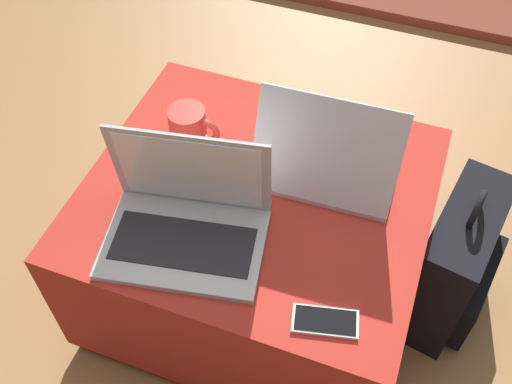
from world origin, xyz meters
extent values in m
plane|color=#9E7042|center=(0.00, 0.00, 0.00)|extent=(14.00, 14.00, 0.00)
cube|color=maroon|center=(0.00, 0.00, 0.03)|extent=(0.79, 0.71, 0.05)
cube|color=#B22D23|center=(0.00, 0.00, 0.25)|extent=(0.82, 0.74, 0.40)
cube|color=#B7B7BC|center=(-0.10, -0.21, 0.46)|extent=(0.39, 0.30, 0.02)
cube|color=#232328|center=(-0.10, -0.22, 0.47)|extent=(0.33, 0.19, 0.00)
cube|color=#B7B7BC|center=(-0.12, -0.10, 0.59)|extent=(0.36, 0.10, 0.24)
cube|color=white|center=(-0.12, -0.11, 0.59)|extent=(0.32, 0.08, 0.21)
cube|color=silver|center=(0.14, 0.13, 0.46)|extent=(0.34, 0.27, 0.02)
cube|color=#232328|center=(0.14, 0.14, 0.47)|extent=(0.30, 0.15, 0.00)
cube|color=silver|center=(0.14, 0.05, 0.59)|extent=(0.34, 0.11, 0.24)
cube|color=#B23D93|center=(0.14, 0.05, 0.59)|extent=(0.30, 0.10, 0.22)
cube|color=white|center=(0.25, -0.28, 0.46)|extent=(0.15, 0.09, 0.01)
cube|color=black|center=(0.25, -0.28, 0.46)|extent=(0.13, 0.08, 0.00)
cube|color=black|center=(0.51, 0.14, 0.20)|extent=(0.20, 0.38, 0.41)
cube|color=black|center=(0.59, 0.12, 0.12)|extent=(0.10, 0.29, 0.18)
torus|color=black|center=(0.51, 0.14, 0.43)|extent=(0.03, 0.10, 0.10)
cylinder|color=red|center=(-0.22, 0.10, 0.50)|extent=(0.10, 0.10, 0.10)
torus|color=red|center=(-0.17, 0.10, 0.50)|extent=(0.07, 0.02, 0.07)
camera|label=1|loc=(0.31, -0.87, 1.56)|focal=42.00mm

